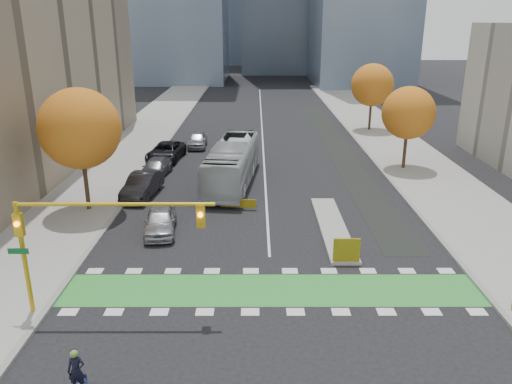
{
  "coord_description": "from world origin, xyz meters",
  "views": [
    {
      "loc": [
        -0.76,
        -19.43,
        12.13
      ],
      "look_at": [
        -0.74,
        7.14,
        3.0
      ],
      "focal_mm": 35.0,
      "sensor_mm": 36.0,
      "label": 1
    }
  ],
  "objects_px": {
    "tree_west": "(80,129)",
    "tree_east_far": "(372,85)",
    "parked_car_a": "(160,220)",
    "traffic_signal_west": "(82,229)",
    "parked_car_d": "(166,152)",
    "parked_car_e": "(197,140)",
    "bus": "(232,163)",
    "tree_east_near": "(408,113)",
    "hazard_board": "(347,250)",
    "parked_car_b": "(142,185)",
    "parked_car_c": "(156,168)"
  },
  "relations": [
    {
      "from": "tree_west",
      "to": "tree_east_near",
      "type": "xyz_separation_m",
      "value": [
        24.0,
        10.0,
        -0.75
      ]
    },
    {
      "from": "parked_car_a",
      "to": "tree_west",
      "type": "bearing_deg",
      "value": 140.57
    },
    {
      "from": "bus",
      "to": "tree_west",
      "type": "bearing_deg",
      "value": -141.35
    },
    {
      "from": "parked_car_a",
      "to": "tree_east_near",
      "type": "bearing_deg",
      "value": 30.15
    },
    {
      "from": "tree_east_near",
      "to": "tree_east_far",
      "type": "xyz_separation_m",
      "value": [
        0.5,
        16.0,
        0.38
      ]
    },
    {
      "from": "parked_car_e",
      "to": "traffic_signal_west",
      "type": "bearing_deg",
      "value": -93.78
    },
    {
      "from": "hazard_board",
      "to": "parked_car_b",
      "type": "distance_m",
      "value": 16.86
    },
    {
      "from": "tree_west",
      "to": "hazard_board",
      "type": "bearing_deg",
      "value": -25.99
    },
    {
      "from": "parked_car_a",
      "to": "parked_car_e",
      "type": "xyz_separation_m",
      "value": [
        -0.16,
        21.6,
        0.01
      ]
    },
    {
      "from": "parked_car_c",
      "to": "hazard_board",
      "type": "bearing_deg",
      "value": -43.9
    },
    {
      "from": "parked_car_a",
      "to": "traffic_signal_west",
      "type": "bearing_deg",
      "value": -105.3
    },
    {
      "from": "hazard_board",
      "to": "parked_car_d",
      "type": "relative_size",
      "value": 0.24
    },
    {
      "from": "hazard_board",
      "to": "tree_east_far",
      "type": "height_order",
      "value": "tree_east_far"
    },
    {
      "from": "hazard_board",
      "to": "parked_car_b",
      "type": "bearing_deg",
      "value": 140.44
    },
    {
      "from": "tree_west",
      "to": "bus",
      "type": "xyz_separation_m",
      "value": [
        9.44,
        5.94,
        -3.95
      ]
    },
    {
      "from": "tree_east_far",
      "to": "bus",
      "type": "relative_size",
      "value": 0.64
    },
    {
      "from": "parked_car_d",
      "to": "parked_car_e",
      "type": "bearing_deg",
      "value": 71.25
    },
    {
      "from": "parked_car_d",
      "to": "bus",
      "type": "bearing_deg",
      "value": -41.26
    },
    {
      "from": "parked_car_d",
      "to": "parked_car_e",
      "type": "xyz_separation_m",
      "value": [
        2.34,
        5.0,
        -0.03
      ]
    },
    {
      "from": "tree_east_near",
      "to": "traffic_signal_west",
      "type": "relative_size",
      "value": 0.83
    },
    {
      "from": "tree_west",
      "to": "traffic_signal_west",
      "type": "bearing_deg",
      "value": -71.98
    },
    {
      "from": "bus",
      "to": "parked_car_e",
      "type": "height_order",
      "value": "bus"
    },
    {
      "from": "parked_car_a",
      "to": "bus",
      "type": "bearing_deg",
      "value": 61.4
    },
    {
      "from": "parked_car_d",
      "to": "traffic_signal_west",
      "type": "bearing_deg",
      "value": -81.28
    },
    {
      "from": "tree_west",
      "to": "parked_car_d",
      "type": "bearing_deg",
      "value": 77.0
    },
    {
      "from": "tree_east_far",
      "to": "parked_car_a",
      "type": "height_order",
      "value": "tree_east_far"
    },
    {
      "from": "traffic_signal_west",
      "to": "parked_car_e",
      "type": "xyz_separation_m",
      "value": [
        1.27,
        30.5,
        -3.26
      ]
    },
    {
      "from": "tree_east_near",
      "to": "parked_car_e",
      "type": "distance_m",
      "value": 20.71
    },
    {
      "from": "hazard_board",
      "to": "parked_car_d",
      "type": "height_order",
      "value": "parked_car_d"
    },
    {
      "from": "tree_east_near",
      "to": "parked_car_a",
      "type": "height_order",
      "value": "tree_east_near"
    },
    {
      "from": "tree_east_far",
      "to": "parked_car_a",
      "type": "bearing_deg",
      "value": -122.69
    },
    {
      "from": "tree_west",
      "to": "parked_car_e",
      "type": "distance_m",
      "value": 19.38
    },
    {
      "from": "bus",
      "to": "parked_car_e",
      "type": "xyz_separation_m",
      "value": [
        -4.1,
        12.05,
        -0.89
      ]
    },
    {
      "from": "traffic_signal_west",
      "to": "tree_west",
      "type": "bearing_deg",
      "value": 108.02
    },
    {
      "from": "parked_car_b",
      "to": "parked_car_c",
      "type": "bearing_deg",
      "value": 96.67
    },
    {
      "from": "tree_west",
      "to": "parked_car_e",
      "type": "xyz_separation_m",
      "value": [
        5.34,
        17.99,
        -4.84
      ]
    },
    {
      "from": "parked_car_c",
      "to": "parked_car_d",
      "type": "height_order",
      "value": "parked_car_d"
    },
    {
      "from": "hazard_board",
      "to": "tree_west",
      "type": "relative_size",
      "value": 0.17
    },
    {
      "from": "traffic_signal_west",
      "to": "parked_car_b",
      "type": "relative_size",
      "value": 1.66
    },
    {
      "from": "traffic_signal_west",
      "to": "parked_car_d",
      "type": "height_order",
      "value": "traffic_signal_west"
    },
    {
      "from": "tree_west",
      "to": "tree_east_far",
      "type": "distance_m",
      "value": 35.73
    },
    {
      "from": "tree_east_near",
      "to": "parked_car_a",
      "type": "relative_size",
      "value": 1.58
    },
    {
      "from": "tree_east_near",
      "to": "parked_car_e",
      "type": "height_order",
      "value": "tree_east_near"
    },
    {
      "from": "hazard_board",
      "to": "parked_car_e",
      "type": "xyz_separation_m",
      "value": [
        -10.66,
        25.79,
        -0.03
      ]
    },
    {
      "from": "hazard_board",
      "to": "parked_car_a",
      "type": "bearing_deg",
      "value": 158.22
    },
    {
      "from": "traffic_signal_west",
      "to": "parked_car_a",
      "type": "bearing_deg",
      "value": 80.88
    },
    {
      "from": "bus",
      "to": "traffic_signal_west",
      "type": "bearing_deg",
      "value": -99.77
    },
    {
      "from": "tree_east_near",
      "to": "parked_car_a",
      "type": "bearing_deg",
      "value": -143.67
    },
    {
      "from": "parked_car_c",
      "to": "tree_west",
      "type": "bearing_deg",
      "value": -103.94
    },
    {
      "from": "tree_east_far",
      "to": "traffic_signal_west",
      "type": "height_order",
      "value": "tree_east_far"
    }
  ]
}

